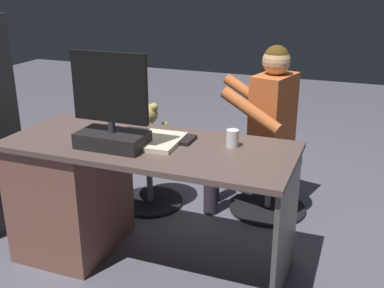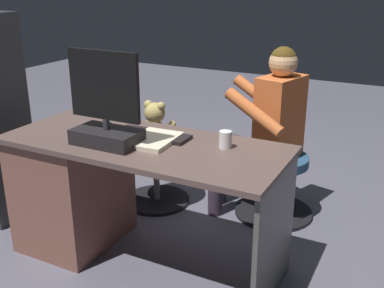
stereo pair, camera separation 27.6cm
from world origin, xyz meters
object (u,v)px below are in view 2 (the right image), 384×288
object	(u,v)px
cup	(225,140)
visitor_chair	(275,181)
monitor	(106,116)
teddy_bear	(156,126)
desk	(88,185)
keyboard	(153,135)
computer_mouse	(105,125)
office_chair_teddy	(156,169)
person	(265,122)
tv_remote	(91,131)

from	to	relation	value
cup	visitor_chair	bearing A→B (deg)	-94.19
monitor	teddy_bear	world-z (taller)	monitor
desk	teddy_bear	distance (m)	0.69
teddy_bear	keyboard	bearing A→B (deg)	120.54
computer_mouse	visitor_chair	bearing A→B (deg)	-136.08
office_chair_teddy	visitor_chair	bearing A→B (deg)	-165.30
monitor	person	world-z (taller)	monitor
teddy_bear	visitor_chair	bearing A→B (deg)	-166.05
keyboard	office_chair_teddy	bearing A→B (deg)	-58.96
keyboard	monitor	bearing A→B (deg)	54.35
computer_mouse	visitor_chair	xyz separation A→B (m)	(-0.79, -0.76, -0.50)
desk	monitor	xyz separation A→B (m)	(-0.25, 0.11, 0.48)
office_chair_teddy	cup	bearing A→B (deg)	144.37
computer_mouse	teddy_bear	bearing A→B (deg)	-88.80
monitor	cup	world-z (taller)	monitor
monitor	tv_remote	xyz separation A→B (m)	(0.20, -0.11, -0.14)
office_chair_teddy	visitor_chair	distance (m)	0.83
monitor	teddy_bear	size ratio (longest dim) A/B	1.50
monitor	person	size ratio (longest dim) A/B	0.42
keyboard	office_chair_teddy	size ratio (longest dim) A/B	0.90
monitor	keyboard	bearing A→B (deg)	-125.65
keyboard	cup	bearing A→B (deg)	-177.66
desk	person	size ratio (longest dim) A/B	1.34
tv_remote	visitor_chair	bearing A→B (deg)	-113.66
cup	desk	bearing A→B (deg)	7.94
keyboard	tv_remote	bearing A→B (deg)	15.12
person	monitor	bearing A→B (deg)	60.63
person	teddy_bear	bearing A→B (deg)	13.86
desk	office_chair_teddy	xyz separation A→B (m)	(-0.07, -0.65, -0.13)
desk	keyboard	world-z (taller)	keyboard
teddy_bear	computer_mouse	bearing A→B (deg)	91.20
person	tv_remote	bearing A→B (deg)	48.77
cup	tv_remote	xyz separation A→B (m)	(0.77, 0.11, -0.04)
cup	teddy_bear	distance (m)	0.95
teddy_bear	person	xyz separation A→B (m)	(-0.72, -0.18, 0.08)
computer_mouse	cup	distance (m)	0.74
office_chair_teddy	visitor_chair	size ratio (longest dim) A/B	0.89
computer_mouse	teddy_bear	size ratio (longest dim) A/B	0.30
computer_mouse	person	world-z (taller)	person
desk	monitor	bearing A→B (deg)	156.16
monitor	visitor_chair	size ratio (longest dim) A/B	0.92
cup	keyboard	bearing A→B (deg)	2.34
keyboard	visitor_chair	distance (m)	1.03
desk	visitor_chair	bearing A→B (deg)	-135.35
monitor	visitor_chair	bearing A→B (deg)	-122.50
monitor	computer_mouse	xyz separation A→B (m)	(0.17, -0.21, -0.13)
tv_remote	cup	bearing A→B (deg)	-151.78
keyboard	person	xyz separation A→B (m)	(-0.39, -0.74, -0.08)
computer_mouse	office_chair_teddy	size ratio (longest dim) A/B	0.21
tv_remote	person	xyz separation A→B (m)	(-0.73, -0.84, -0.08)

